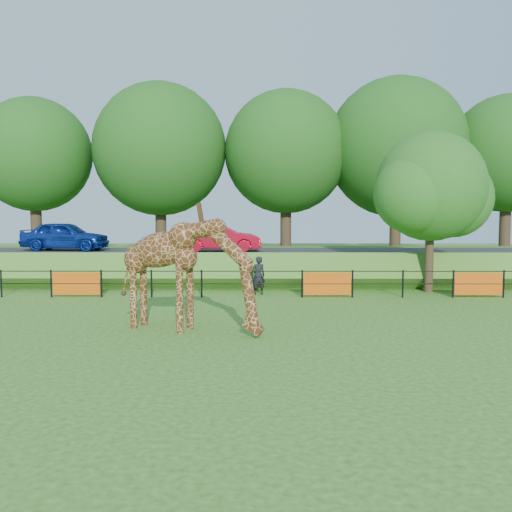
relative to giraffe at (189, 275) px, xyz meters
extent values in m
plane|color=#2E5C17|center=(1.72, -1.66, -1.63)|extent=(90.00, 90.00, 0.00)
cube|color=#2E5C17|center=(1.72, 13.84, -0.98)|extent=(40.00, 9.00, 1.30)
cube|color=#2C2C2F|center=(1.72, 12.34, -0.27)|extent=(40.00, 5.00, 0.12)
imported|color=#1435A4|center=(-7.87, 12.76, 0.53)|extent=(4.48, 2.12, 1.48)
imported|color=red|center=(0.08, 12.06, 0.45)|extent=(4.10, 1.70, 1.32)
imported|color=black|center=(1.97, 7.13, -0.84)|extent=(0.66, 0.52, 1.58)
cylinder|color=#382419|center=(9.22, 7.94, -0.03)|extent=(0.36, 0.36, 3.20)
sphere|color=#1B5E1A|center=(9.22, 7.94, 2.84)|extent=(4.60, 4.60, 4.60)
sphere|color=#1B5E1A|center=(10.37, 8.63, 2.38)|extent=(3.45, 3.45, 3.45)
sphere|color=#1B5E1A|center=(8.30, 7.25, 2.49)|extent=(3.22, 3.22, 3.22)
cylinder|color=#382419|center=(-12.28, 20.34, 0.87)|extent=(0.70, 0.70, 5.00)
sphere|color=#205215|center=(-12.28, 20.34, 5.35)|extent=(7.20, 7.20, 7.20)
cylinder|color=#382419|center=(-4.28, 20.34, 0.87)|extent=(0.70, 0.70, 5.00)
sphere|color=#205215|center=(-4.28, 20.34, 5.68)|extent=(8.40, 8.40, 8.40)
cylinder|color=#382419|center=(3.72, 20.34, 0.87)|extent=(0.70, 0.70, 5.00)
sphere|color=#205215|center=(3.72, 20.34, 5.52)|extent=(7.80, 7.80, 7.80)
cylinder|color=#382419|center=(10.72, 20.34, 0.87)|extent=(0.70, 0.70, 5.00)
sphere|color=#205215|center=(10.72, 20.34, 5.79)|extent=(8.80, 8.80, 8.80)
cylinder|color=#382419|center=(17.72, 20.34, 0.87)|extent=(0.70, 0.70, 5.00)
sphere|color=#205215|center=(17.72, 20.34, 5.41)|extent=(7.40, 7.40, 7.40)
camera|label=1|loc=(2.00, -16.14, 1.85)|focal=40.00mm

